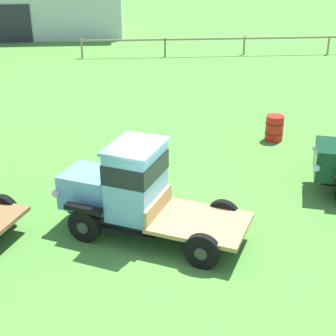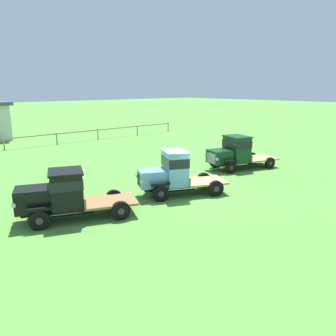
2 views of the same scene
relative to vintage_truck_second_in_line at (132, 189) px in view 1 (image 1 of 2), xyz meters
The scene contains 4 objects.
ground_plane 1.52m from the vintage_truck_second_in_line, 28.33° to the right, with size 240.00×240.00×0.00m, color #518E38.
paddock_fence 20.36m from the vintage_truck_second_in_line, 69.83° to the left, with size 19.52×0.56×1.10m.
vintage_truck_second_in_line is the anchor object (origin of this frame).
oil_drum_beside_row 7.61m from the vintage_truck_second_in_line, 48.45° to the left, with size 0.64×0.64×0.90m.
Camera 1 is at (-0.87, -10.39, 6.71)m, focal length 55.00 mm.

